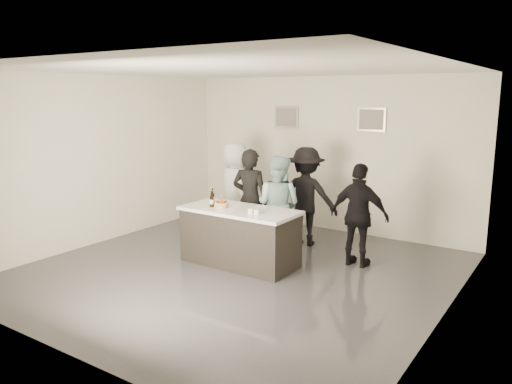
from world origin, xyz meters
TOP-DOWN VIEW (x-y plane):
  - floor at (0.00, 0.00)m, footprint 6.00×6.00m
  - ceiling at (0.00, 0.00)m, footprint 6.00×6.00m
  - wall_back at (0.00, 3.00)m, footprint 6.00×0.04m
  - wall_front at (0.00, -3.00)m, footprint 6.00×0.04m
  - wall_left at (-3.00, 0.00)m, footprint 0.04×6.00m
  - wall_right at (3.00, 0.00)m, footprint 0.04×6.00m
  - picture_left at (-0.90, 2.97)m, footprint 0.54×0.04m
  - picture_right at (0.90, 2.97)m, footprint 0.54×0.04m
  - bar_counter at (-0.17, 0.29)m, footprint 1.86×0.86m
  - cake at (-0.45, 0.20)m, footprint 0.22×0.22m
  - beer_bottle_a at (-0.75, 0.35)m, footprint 0.07×0.07m
  - beer_bottle_b at (-0.61, 0.15)m, footprint 0.07×0.07m
  - tumbler_cluster at (0.21, 0.23)m, footprint 0.19×0.30m
  - candles at (-0.42, -0.07)m, footprint 0.24×0.08m
  - person_main_black at (-0.46, 1.00)m, footprint 0.71×0.54m
  - person_main_blue at (0.02, 1.14)m, footprint 0.84×0.67m
  - person_guest_left at (-1.24, 1.65)m, footprint 1.03×0.97m
  - person_guest_right at (1.42, 1.25)m, footprint 0.96×0.42m
  - person_guest_back at (0.18, 1.82)m, footprint 1.26×0.93m

SIDE VIEW (x-z plane):
  - floor at x=0.00m, z-range 0.00..0.00m
  - bar_counter at x=-0.17m, z-range 0.00..0.90m
  - person_guest_right at x=1.42m, z-range 0.00..1.62m
  - person_main_blue at x=0.02m, z-range 0.00..1.66m
  - person_guest_back at x=0.18m, z-range 0.00..1.75m
  - person_main_black at x=-0.46m, z-range 0.00..1.76m
  - person_guest_left at x=-1.24m, z-range 0.00..1.78m
  - candles at x=-0.42m, z-range 0.90..0.91m
  - cake at x=-0.45m, z-range 0.90..0.97m
  - tumbler_cluster at x=0.21m, z-range 0.90..0.98m
  - beer_bottle_a at x=-0.75m, z-range 0.90..1.16m
  - beer_bottle_b at x=-0.61m, z-range 0.90..1.16m
  - wall_back at x=0.00m, z-range 0.00..3.00m
  - wall_front at x=0.00m, z-range 0.00..3.00m
  - wall_left at x=-3.00m, z-range 0.00..3.00m
  - wall_right at x=3.00m, z-range 0.00..3.00m
  - picture_left at x=-0.90m, z-range 1.98..2.42m
  - picture_right at x=0.90m, z-range 1.98..2.42m
  - ceiling at x=0.00m, z-range 3.00..3.00m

